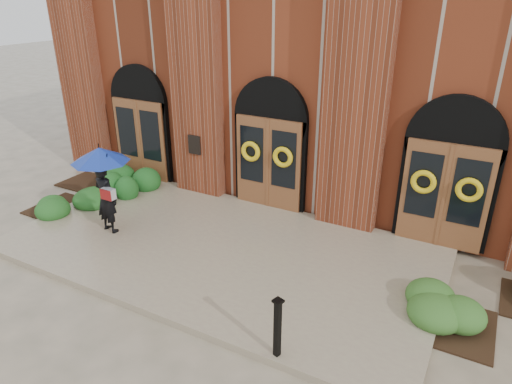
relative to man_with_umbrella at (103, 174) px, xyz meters
The scene contains 8 objects.
ground 3.32m from the man_with_umbrella, ahead, with size 90.00×90.00×0.00m, color tan.
landing 3.31m from the man_with_umbrella, 12.57° to the left, with size 10.00×5.30×0.15m, color #9B9070.
church_building 9.85m from the man_with_umbrella, 73.06° to the left, with size 16.20×12.53×7.00m.
man_with_umbrella is the anchor object (origin of this frame).
metal_post 5.95m from the man_with_umbrella, 18.57° to the right, with size 0.19×0.19×1.11m.
hedge_wall_left 3.48m from the man_with_umbrella, 137.59° to the left, with size 2.87×1.15×0.74m, color #1A501B.
hedge_front_left 2.72m from the man_with_umbrella, 168.12° to the left, with size 1.58×1.35×0.56m, color #1F531C.
hedge_front_right 8.06m from the man_with_umbrella, ahead, with size 1.55×1.33×0.55m, color #2F5A20.
Camera 1 is at (5.21, -7.64, 5.70)m, focal length 32.00 mm.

